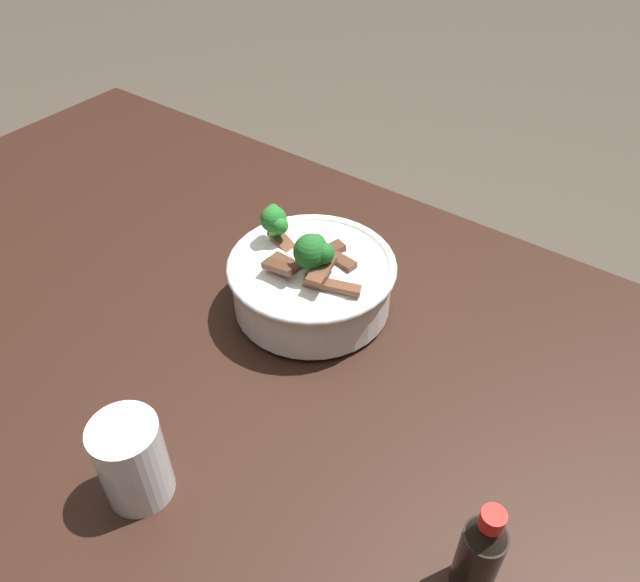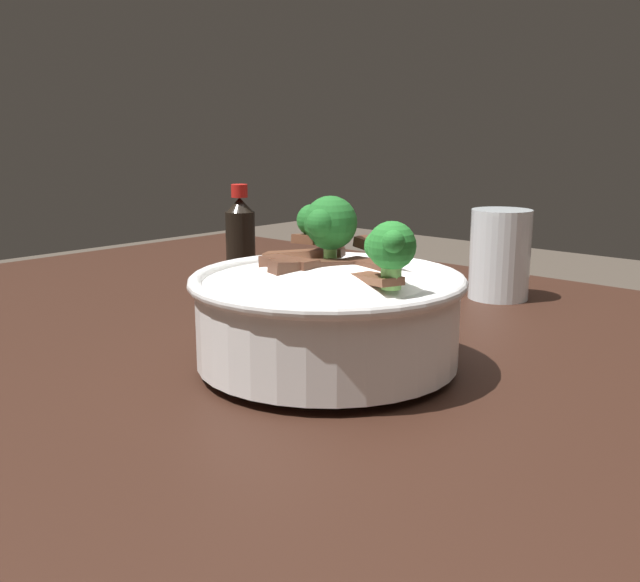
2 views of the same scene
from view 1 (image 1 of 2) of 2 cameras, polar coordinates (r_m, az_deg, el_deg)
ground at (r=1.50m, az=-4.61°, el=-23.67°), size 10.00×10.00×0.00m
dining_table at (r=0.96m, az=-6.65°, el=-7.64°), size 1.55×0.84×0.75m
rice_bowl at (r=0.86m, az=-0.79°, el=1.27°), size 0.24×0.24×0.15m
drinking_glass at (r=0.70m, az=-16.81°, el=-15.12°), size 0.07×0.07×0.11m
soy_sauce_bottle at (r=0.63m, az=14.54°, el=-22.45°), size 0.04×0.04×0.13m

